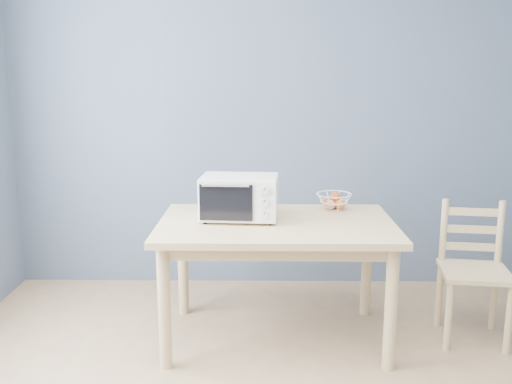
{
  "coord_description": "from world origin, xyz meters",
  "views": [
    {
      "loc": [
        -0.11,
        -2.03,
        1.62
      ],
      "look_at": [
        -0.15,
        1.26,
        0.93
      ],
      "focal_mm": 40.0,
      "sensor_mm": 36.0,
      "label": 1
    }
  ],
  "objects_px": {
    "toaster_oven": "(236,197)",
    "fruit_basket": "(334,201)",
    "dining_chair": "(473,273)",
    "dining_table": "(276,238)"
  },
  "relations": [
    {
      "from": "toaster_oven",
      "to": "fruit_basket",
      "type": "relative_size",
      "value": 1.63
    },
    {
      "from": "dining_table",
      "to": "fruit_basket",
      "type": "distance_m",
      "value": 0.51
    },
    {
      "from": "toaster_oven",
      "to": "fruit_basket",
      "type": "xyz_separation_m",
      "value": [
        0.62,
        0.26,
        -0.08
      ]
    },
    {
      "from": "dining_table",
      "to": "dining_chair",
      "type": "height_order",
      "value": "dining_chair"
    },
    {
      "from": "fruit_basket",
      "to": "dining_chair",
      "type": "bearing_deg",
      "value": -17.34
    },
    {
      "from": "dining_table",
      "to": "fruit_basket",
      "type": "relative_size",
      "value": 4.82
    },
    {
      "from": "toaster_oven",
      "to": "dining_chair",
      "type": "distance_m",
      "value": 1.52
    },
    {
      "from": "toaster_oven",
      "to": "fruit_basket",
      "type": "height_order",
      "value": "toaster_oven"
    },
    {
      "from": "dining_chair",
      "to": "dining_table",
      "type": "bearing_deg",
      "value": -170.21
    },
    {
      "from": "toaster_oven",
      "to": "fruit_basket",
      "type": "distance_m",
      "value": 0.67
    }
  ]
}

